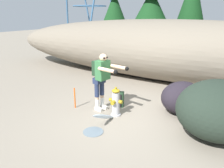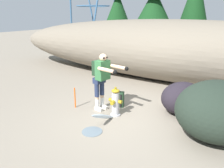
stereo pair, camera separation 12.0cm
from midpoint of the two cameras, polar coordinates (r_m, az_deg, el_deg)
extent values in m
cube|color=gray|center=(5.97, 3.41, -8.59)|extent=(56.00, 56.00, 0.04)
ellipsoid|color=#756B5B|center=(9.24, 15.94, 8.23)|extent=(16.83, 3.20, 2.40)
cylinder|color=#B2B2B7|center=(6.04, 1.46, -7.82)|extent=(0.27, 0.27, 0.04)
cylinder|color=#B2B2B7|center=(5.91, 1.49, -5.00)|extent=(0.20, 0.20, 0.60)
ellipsoid|color=#9E8419|center=(5.78, 1.52, -1.78)|extent=(0.21, 0.21, 0.10)
cylinder|color=#9E8419|center=(5.76, 1.52, -1.07)|extent=(0.06, 0.06, 0.05)
cylinder|color=#9E8419|center=(5.95, 0.28, -4.07)|extent=(0.09, 0.09, 0.09)
cylinder|color=#9E8419|center=(5.81, 2.73, -4.63)|extent=(0.09, 0.09, 0.09)
cylinder|color=#9E8419|center=(5.76, 0.75, -4.81)|extent=(0.11, 0.09, 0.11)
ellipsoid|color=silver|center=(5.50, -1.73, -8.32)|extent=(0.10, 0.93, 0.50)
cylinder|color=slate|center=(5.28, -4.47, -12.08)|extent=(0.48, 0.48, 0.01)
cube|color=beige|center=(6.43, -1.62, -5.91)|extent=(0.27, 0.15, 0.09)
cylinder|color=white|center=(6.41, -2.02, -4.41)|extent=(0.10, 0.10, 0.24)
cylinder|color=#DBAD89|center=(6.35, -2.04, -3.09)|extent=(0.10, 0.10, 0.08)
cylinder|color=#232D4C|center=(6.27, -2.06, -1.02)|extent=(0.13, 0.13, 0.41)
cube|color=beige|center=(6.30, -2.90, -6.44)|extent=(0.27, 0.15, 0.09)
cylinder|color=white|center=(6.28, -3.31, -4.91)|extent=(0.10, 0.10, 0.24)
cylinder|color=#DBAD89|center=(6.22, -3.33, -3.57)|extent=(0.10, 0.10, 0.08)
cylinder|color=#232D4C|center=(6.13, -3.37, -1.46)|extent=(0.13, 0.13, 0.41)
cube|color=#232D4C|center=(6.12, -2.74, 1.00)|extent=(0.25, 0.35, 0.16)
cube|color=#336B3D|center=(5.94, -1.84, 3.61)|extent=(0.30, 0.40, 0.52)
cube|color=#1E3823|center=(6.08, -3.19, 4.16)|extent=(0.21, 0.30, 0.40)
sphere|color=#DBAD89|center=(5.86, -1.73, 6.81)|extent=(0.20, 0.20, 0.20)
cube|color=black|center=(5.80, -1.13, 6.75)|extent=(0.05, 0.15, 0.04)
cylinder|color=#DBAD89|center=(5.84, 2.27, 4.35)|extent=(0.59, 0.19, 0.09)
sphere|color=black|center=(5.67, 4.35, 3.92)|extent=(0.11, 0.11, 0.11)
cylinder|color=#DBAD89|center=(5.52, -0.70, 3.58)|extent=(0.59, 0.19, 0.09)
sphere|color=black|center=(5.34, 1.41, 3.09)|extent=(0.11, 0.11, 0.11)
cube|color=#1E3823|center=(6.52, 2.25, -3.93)|extent=(0.35, 0.29, 0.44)
cube|color=#1E3823|center=(6.66, 2.45, -4.05)|extent=(0.22, 0.13, 0.20)
torus|color=black|center=(6.43, 2.27, -1.94)|extent=(0.10, 0.10, 0.02)
cube|color=black|center=(6.43, 1.33, -4.24)|extent=(0.06, 0.04, 0.37)
cube|color=black|center=(6.40, 2.78, -4.36)|extent=(0.06, 0.04, 0.37)
ellipsoid|color=#202C23|center=(5.31, 26.29, -6.14)|extent=(2.48, 2.53, 1.29)
ellipsoid|color=black|center=(6.33, 18.20, -3.44)|extent=(1.41, 1.52, 0.86)
cylinder|color=#47331E|center=(16.43, 1.60, 11.66)|extent=(0.22, 0.22, 1.76)
cone|color=#143D19|center=(16.34, 1.67, 18.70)|extent=(1.83, 1.83, 2.27)
cylinder|color=#47331E|center=(12.75, 10.39, 9.36)|extent=(0.28, 0.28, 1.65)
cone|color=#143D19|center=(12.62, 10.90, 18.04)|extent=(2.37, 2.37, 2.20)
cylinder|color=#47331E|center=(13.94, 19.64, 8.63)|extent=(0.23, 0.23, 1.32)
cone|color=#143D19|center=(13.81, 20.73, 18.60)|extent=(1.95, 1.95, 3.54)
cylinder|color=#386089|center=(23.06, 0.87, 19.35)|extent=(1.07, 1.07, 6.56)
cylinder|color=#386089|center=(24.76, -5.45, 19.17)|extent=(1.07, 1.07, 6.56)
cylinder|color=#386089|center=(20.54, -3.77, 19.51)|extent=(1.07, 1.07, 6.56)
cylinder|color=#386089|center=(22.44, -10.40, 19.12)|extent=(1.07, 1.07, 6.56)
torus|color=#386089|center=(22.65, -4.69, 19.32)|extent=(3.24, 3.24, 0.10)
cylinder|color=#E55914|center=(6.48, -8.95, -3.50)|extent=(0.04, 0.04, 0.60)
camera|label=1|loc=(0.06, -89.44, 0.18)|focal=35.63mm
camera|label=2|loc=(0.06, 90.56, -0.18)|focal=35.63mm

